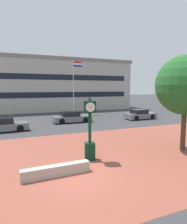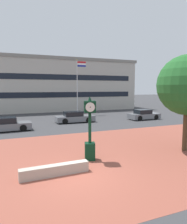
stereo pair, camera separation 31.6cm
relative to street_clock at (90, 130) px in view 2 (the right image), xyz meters
name	(u,v)px [view 2 (the right image)]	position (x,y,z in m)	size (l,w,h in m)	color
ground_plane	(78,175)	(-1.26, -1.74, -1.70)	(200.00, 200.00, 0.00)	#38383A
plaza_brick_paving	(65,159)	(-1.26, 0.59, -1.70)	(44.00, 12.65, 0.01)	brown
planter_wall	(55,170)	(-2.25, -1.38, -1.45)	(3.20, 0.40, 0.50)	#ADA393
street_clock	(90,130)	(0.00, 0.00, 0.00)	(0.78, 0.80, 3.58)	black
car_street_near	(7,125)	(-4.37, 10.36, -1.13)	(4.22, 2.00, 1.28)	slate
car_street_mid	(144,115)	(11.95, 11.67, -1.13)	(4.16, 1.96, 1.28)	slate
car_street_distant	(75,117)	(2.98, 12.79, -1.13)	(4.56, 1.92, 1.28)	slate
flagpole_primary	(78,83)	(5.71, 19.88, 3.10)	(1.47, 0.14, 8.33)	silver
civic_building	(55,85)	(4.22, 30.10, 2.93)	(28.93, 12.81, 9.26)	#B2ADA3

